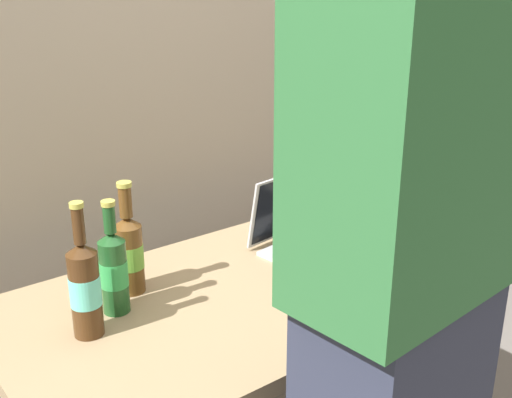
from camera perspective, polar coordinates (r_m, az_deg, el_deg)
desk at (r=1.81m, az=-0.84°, el=-10.43°), size 1.34×0.74×0.70m
laptop at (r=1.99m, az=4.52°, el=-2.87°), size 0.35×0.31×0.23m
beer_bottle_green at (r=1.63m, az=-12.61°, el=-6.18°), size 0.07×0.07×0.30m
beer_bottle_dark at (r=1.55m, az=-15.06°, el=-7.59°), size 0.07×0.07×0.34m
beer_bottle_amber at (r=1.72m, az=-11.28°, el=-4.60°), size 0.08×0.08×0.31m
person_figure at (r=1.20m, az=12.79°, el=-9.65°), size 0.44×0.31×1.87m
coffee_mug at (r=1.89m, az=15.75°, el=-4.84°), size 0.12×0.08×0.11m
back_wall at (r=2.19m, az=-12.66°, el=13.75°), size 6.00×0.10×2.60m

